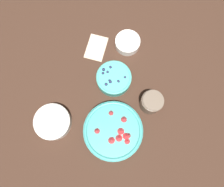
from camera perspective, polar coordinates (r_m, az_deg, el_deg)
ground_plane at (r=1.01m, az=1.74°, el=-0.04°), size 4.00×4.00×0.00m
bowl_strawberries at (r=0.95m, az=0.34°, el=-9.76°), size 0.25×0.25×0.08m
bowl_blueberries at (r=1.00m, az=0.48°, el=3.96°), size 0.16×0.16×0.06m
bowl_bananas at (r=1.00m, az=-15.27°, el=-7.15°), size 0.16×0.16×0.05m
bowl_cream at (r=1.07m, az=4.10°, el=13.22°), size 0.12×0.12×0.06m
jar_chocolate at (r=0.98m, az=10.20°, el=-2.29°), size 0.10×0.10×0.09m
napkin at (r=1.09m, az=-4.15°, el=11.90°), size 0.15×0.13×0.01m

